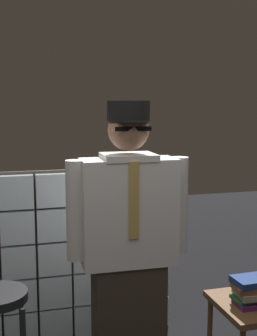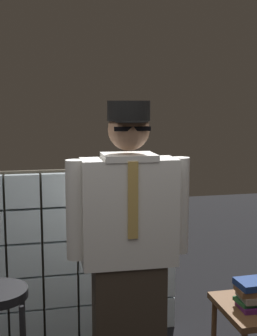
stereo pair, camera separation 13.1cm
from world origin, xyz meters
TOP-DOWN VIEW (x-y plane):
  - glass_block_wall at (-0.00, 1.26)m, footprint 1.58×0.10m
  - standing_person at (0.22, 0.41)m, footprint 0.72×0.31m
  - book_stack at (1.04, 0.42)m, footprint 0.25×0.20m

SIDE VIEW (x-z plane):
  - book_stack at x=1.04m, z-range 0.51..0.69m
  - glass_block_wall at x=0.00m, z-range -0.02..1.30m
  - standing_person at x=0.22m, z-range 0.04..1.85m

